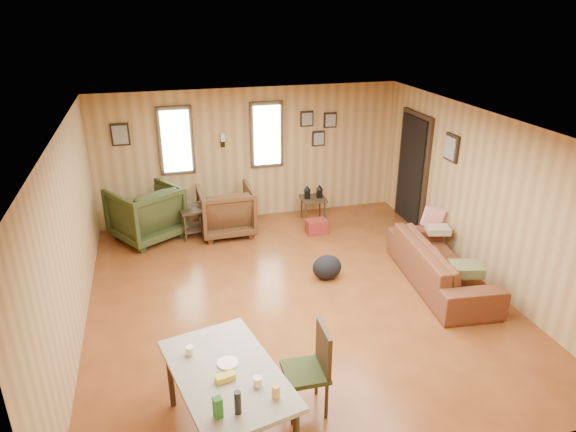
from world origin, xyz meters
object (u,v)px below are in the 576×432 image
at_px(recliner_green, 145,210).
at_px(side_table, 313,197).
at_px(recliner_brown, 226,208).
at_px(end_table, 195,217).
at_px(sofa, 442,257).
at_px(dining_table, 227,379).

distance_m(recliner_green, side_table, 2.96).
relative_size(recliner_brown, end_table, 1.45).
bearing_deg(side_table, recliner_brown, -176.29).
relative_size(sofa, dining_table, 1.35).
relative_size(recliner_brown, recliner_green, 0.91).
distance_m(recliner_brown, dining_table, 4.60).
bearing_deg(recliner_green, recliner_brown, 142.48).
xyz_separation_m(sofa, side_table, (-1.07, 2.64, 0.06)).
bearing_deg(dining_table, side_table, 51.23).
xyz_separation_m(sofa, recliner_green, (-4.03, 2.68, 0.09)).
bearing_deg(recliner_brown, end_table, -1.29).
bearing_deg(end_table, recliner_green, 170.79).
height_order(recliner_brown, dining_table, dining_table).
xyz_separation_m(sofa, end_table, (-3.23, 2.54, -0.06)).
xyz_separation_m(recliner_brown, dining_table, (-0.68, -4.55, 0.21)).
height_order(sofa, recliner_green, recliner_green).
distance_m(recliner_green, dining_table, 4.73).
distance_m(recliner_brown, side_table, 1.62).
bearing_deg(sofa, recliner_green, 62.53).
xyz_separation_m(recliner_green, end_table, (0.81, -0.13, -0.16)).
distance_m(sofa, dining_table, 3.94).
bearing_deg(recliner_green, end_table, 139.05).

